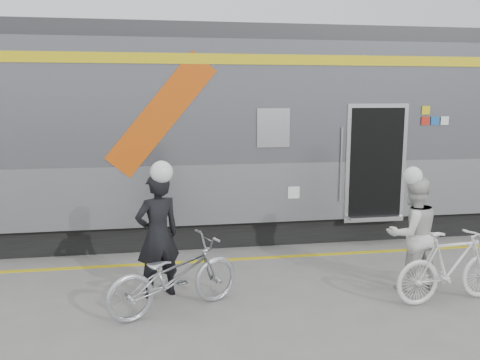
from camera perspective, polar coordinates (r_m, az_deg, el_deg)
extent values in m
plane|color=slate|center=(6.95, 0.70, -14.55)|extent=(90.00, 90.00, 0.00)
cube|color=black|center=(10.93, 0.78, -4.14)|extent=(24.00, 2.70, 0.50)
cube|color=#9EA0A5|center=(10.77, 0.79, 0.00)|extent=(24.00, 3.00, 1.10)
cube|color=#5B5D62|center=(10.62, 0.81, 8.81)|extent=(24.00, 3.00, 2.20)
cube|color=#38383A|center=(10.67, 0.83, 15.53)|extent=(24.00, 2.64, 0.30)
cube|color=gold|center=(9.16, 2.59, 13.38)|extent=(24.00, 0.02, 0.18)
cube|color=#C84B0B|center=(8.93, -8.90, 7.27)|extent=(1.96, 0.01, 2.19)
cube|color=black|center=(9.20, 3.76, 5.87)|extent=(0.55, 0.02, 0.65)
cube|color=black|center=(10.11, 14.53, 1.93)|extent=(1.05, 0.45, 2.10)
cube|color=silver|center=(9.92, 15.03, 1.77)|extent=(1.20, 0.02, 2.25)
cylinder|color=silver|center=(9.63, 11.29, 1.69)|extent=(0.04, 0.04, 1.40)
cube|color=silver|center=(10.07, 14.87, -4.08)|extent=(1.05, 0.25, 0.06)
cube|color=gold|center=(10.27, 20.14, 7.37)|extent=(0.16, 0.01, 0.16)
cube|color=red|center=(10.28, 20.08, 6.26)|extent=(0.16, 0.01, 0.16)
cube|color=#1958A5|center=(10.38, 21.05, 6.23)|extent=(0.16, 0.01, 0.16)
cube|color=silver|center=(10.48, 21.99, 6.20)|extent=(0.16, 0.01, 0.16)
cube|color=silver|center=(9.45, 6.05, -1.41)|extent=(0.22, 0.01, 0.22)
cube|color=gold|center=(8.93, -1.82, -8.96)|extent=(24.00, 0.12, 0.01)
imported|color=black|center=(7.25, -9.23, -6.16)|extent=(0.77, 0.65, 1.78)
imported|color=#ADB0B5|center=(6.85, -7.39, -10.58)|extent=(1.98, 1.34, 0.98)
imported|color=silver|center=(7.86, 18.78, -5.73)|extent=(0.87, 0.71, 1.67)
imported|color=silver|center=(7.64, 22.62, -8.96)|extent=(1.73, 0.65, 1.02)
sphere|color=white|center=(7.04, -9.46, 2.08)|extent=(0.31, 0.31, 0.31)
sphere|color=white|center=(7.67, 19.17, 1.30)|extent=(0.27, 0.27, 0.27)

